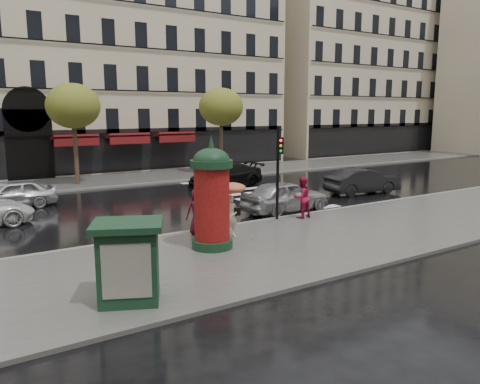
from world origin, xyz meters
TOP-DOWN VIEW (x-y plane):
  - ground at (0.00, 0.00)m, footprint 160.00×160.00m
  - near_sidewalk at (0.00, -0.50)m, footprint 90.00×7.00m
  - far_sidewalk at (0.00, 19.00)m, footprint 90.00×6.00m
  - near_kerb at (0.00, 3.00)m, footprint 90.00×0.25m
  - far_kerb at (0.00, 16.00)m, footprint 90.00×0.25m
  - zebra_crossing at (6.00, 9.60)m, footprint 3.60×11.75m
  - bldg_far_corner at (6.00, 30.00)m, footprint 26.00×14.00m
  - bldg_far_right at (34.00, 30.00)m, footprint 24.00×14.00m
  - tree_far_left at (-2.00, 18.00)m, footprint 3.40×3.40m
  - tree_far_right at (9.00, 18.00)m, footprint 3.40×3.40m
  - woman_umbrella at (-0.40, 1.30)m, footprint 1.13×1.13m
  - woman_red at (4.00, 2.40)m, footprint 0.94×0.75m
  - man_burgundy at (-1.26, 2.40)m, footprint 0.99×0.75m
  - morris_column at (-1.69, 0.49)m, footprint 1.47×1.47m
  - traffic_light at (2.90, 2.72)m, footprint 0.30×0.40m
  - newsstand at (-5.75, -2.50)m, footprint 2.14×2.01m
  - car_silver at (4.48, 4.20)m, footprint 4.70×2.10m
  - car_darkgrey at (11.57, 5.80)m, footprint 4.78×2.20m
  - car_black at (5.95, 12.29)m, footprint 5.37×2.62m
  - car_far_silver at (-6.62, 12.31)m, footprint 4.30×1.88m

SIDE VIEW (x-z plane):
  - ground at x=0.00m, z-range 0.00..0.00m
  - zebra_crossing at x=6.00m, z-range 0.00..0.01m
  - near_sidewalk at x=0.00m, z-range 0.00..0.12m
  - far_sidewalk at x=0.00m, z-range 0.00..0.12m
  - near_kerb at x=0.00m, z-range 0.00..0.14m
  - far_kerb at x=0.00m, z-range 0.00..0.14m
  - car_far_silver at x=-6.62m, z-range 0.00..1.44m
  - car_black at x=5.95m, z-range 0.00..1.50m
  - car_darkgrey at x=11.57m, z-range 0.00..1.52m
  - car_silver at x=4.48m, z-range 0.00..1.57m
  - man_burgundy at x=-1.26m, z-range 0.12..1.93m
  - woman_red at x=4.00m, z-range 0.12..1.98m
  - newsstand at x=-5.75m, z-range 0.15..2.20m
  - woman_umbrella at x=-0.40m, z-range 0.47..2.64m
  - morris_column at x=-1.69m, z-range 0.04..3.99m
  - traffic_light at x=2.90m, z-range 0.55..4.65m
  - tree_far_left at x=-2.00m, z-range 1.85..8.49m
  - tree_far_right at x=9.00m, z-range 1.85..8.49m
  - bldg_far_corner at x=6.00m, z-range -0.14..22.76m
  - bldg_far_right at x=34.00m, z-range -0.14..22.76m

